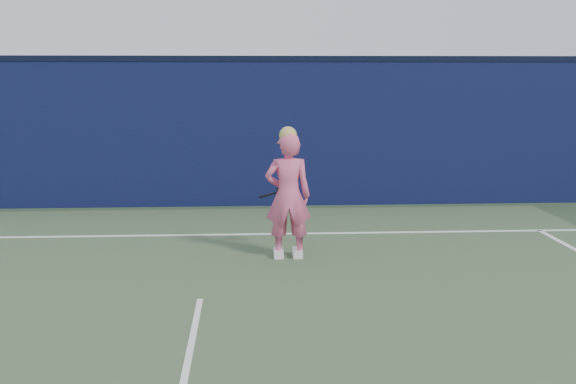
{
  "coord_description": "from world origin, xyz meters",
  "views": [
    {
      "loc": [
        0.48,
        -6.17,
        2.31
      ],
      "look_at": [
        1.01,
        2.71,
        0.84
      ],
      "focal_mm": 45.0,
      "sensor_mm": 36.0,
      "label": 1
    }
  ],
  "objects": [
    {
      "name": "ground",
      "position": [
        0.0,
        0.0,
        0.0
      ],
      "size": [
        80.0,
        80.0,
        0.0
      ],
      "primitive_type": "plane",
      "color": "#304027",
      "rests_on": "ground"
    },
    {
      "name": "player",
      "position": [
        1.01,
        2.71,
        0.8
      ],
      "size": [
        0.58,
        0.38,
        1.66
      ],
      "rotation": [
        0.0,
        0.0,
        3.14
      ],
      "color": "#E65984",
      "rests_on": "ground"
    },
    {
      "name": "backstop_wall",
      "position": [
        0.0,
        6.5,
        1.25
      ],
      "size": [
        24.0,
        0.4,
        2.5
      ],
      "primitive_type": "cube",
      "color": "#0C1338",
      "rests_on": "ground"
    },
    {
      "name": "court_lines",
      "position": [
        0.0,
        -0.33,
        0.01
      ],
      "size": [
        11.0,
        12.04,
        0.01
      ],
      "color": "white",
      "rests_on": "court_surface"
    },
    {
      "name": "racket",
      "position": [
        0.99,
        3.13,
        0.78
      ],
      "size": [
        0.5,
        0.13,
        0.27
      ],
      "rotation": [
        0.0,
        0.0,
        -0.21
      ],
      "color": "black",
      "rests_on": "ground"
    },
    {
      "name": "wall_cap",
      "position": [
        0.0,
        6.5,
        2.55
      ],
      "size": [
        24.0,
        0.42,
        0.1
      ],
      "primitive_type": "cube",
      "color": "black",
      "rests_on": "backstop_wall"
    }
  ]
}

